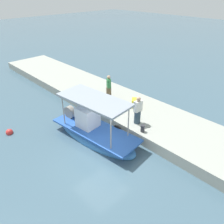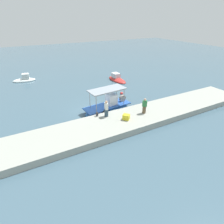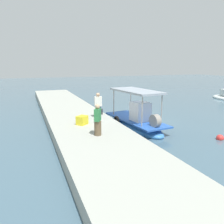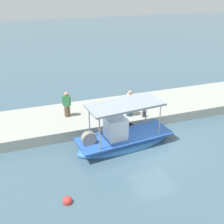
% 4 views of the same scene
% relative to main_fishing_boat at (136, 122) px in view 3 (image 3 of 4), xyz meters
% --- Properties ---
extents(ground_plane, '(120.00, 120.00, 0.00)m').
position_rel_main_fishing_boat_xyz_m(ground_plane, '(-1.57, 0.91, -0.45)').
color(ground_plane, '#415D6D').
extents(dock_quay, '(36.00, 4.32, 0.66)m').
position_rel_main_fishing_boat_xyz_m(dock_quay, '(-1.57, -3.62, -0.12)').
color(dock_quay, '#9FA197').
rests_on(dock_quay, ground_plane).
extents(main_fishing_boat, '(5.97, 2.53, 3.01)m').
position_rel_main_fishing_boat_xyz_m(main_fishing_boat, '(0.00, 0.00, 0.00)').
color(main_fishing_boat, '#397BC2').
rests_on(main_fishing_boat, ground_plane).
extents(fisherman_near_bollard, '(0.55, 0.52, 1.70)m').
position_rel_main_fishing_boat_xyz_m(fisherman_near_bollard, '(2.52, -3.58, 0.98)').
color(fisherman_near_bollard, brown).
rests_on(fisherman_near_bollard, dock_quay).
extents(fisherman_by_crate, '(0.44, 0.53, 1.76)m').
position_rel_main_fishing_boat_xyz_m(fisherman_by_crate, '(-1.36, -2.31, 1.01)').
color(fisherman_by_crate, '#2E4251').
rests_on(fisherman_by_crate, dock_quay).
extents(mooring_bollard, '(0.24, 0.24, 0.42)m').
position_rel_main_fishing_boat_xyz_m(mooring_bollard, '(-2.20, -1.82, 0.42)').
color(mooring_bollard, '#2D2D33').
rests_on(mooring_bollard, dock_quay).
extents(cargo_crate, '(0.82, 0.83, 0.55)m').
position_rel_main_fishing_boat_xyz_m(cargo_crate, '(0.10, -3.84, 0.49)').
color(cargo_crate, yellow).
rests_on(cargo_crate, dock_quay).
extents(marker_buoy, '(0.43, 0.43, 0.43)m').
position_rel_main_fishing_boat_xyz_m(marker_buoy, '(3.99, 3.55, -0.37)').
color(marker_buoy, red).
rests_on(marker_buoy, ground_plane).
extents(moored_boat_near, '(3.81, 2.17, 1.51)m').
position_rel_main_fishing_boat_xyz_m(moored_boat_near, '(-7.70, 16.44, -0.22)').
color(moored_boat_near, white).
rests_on(moored_boat_near, ground_plane).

